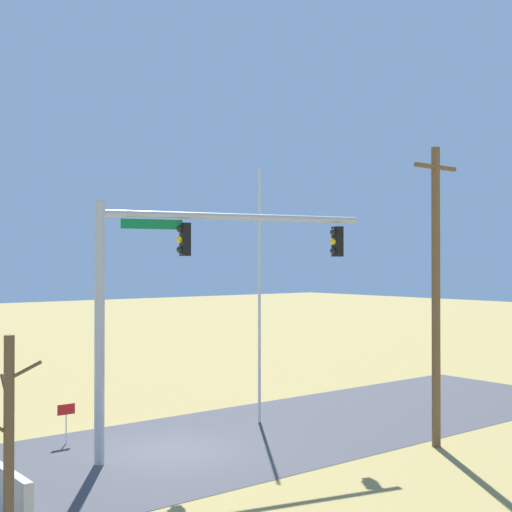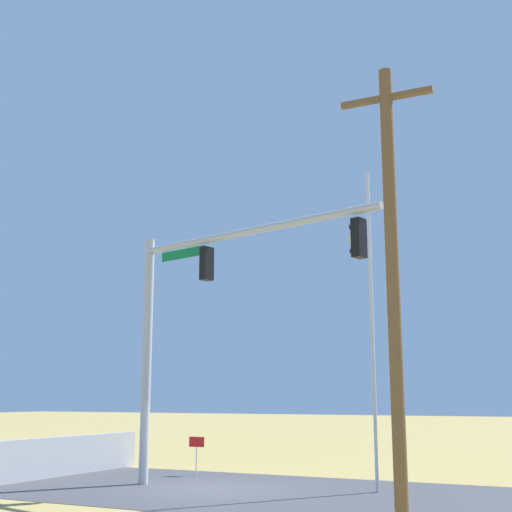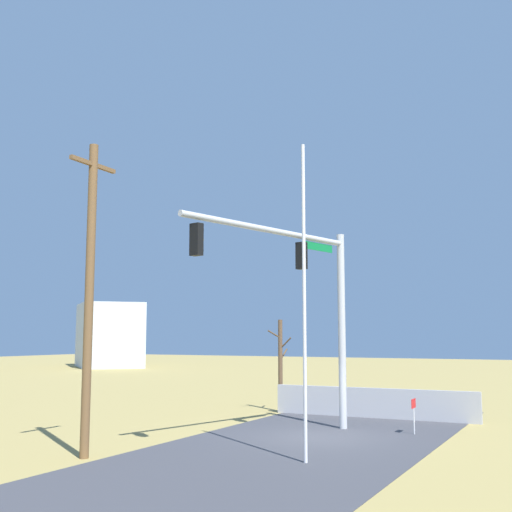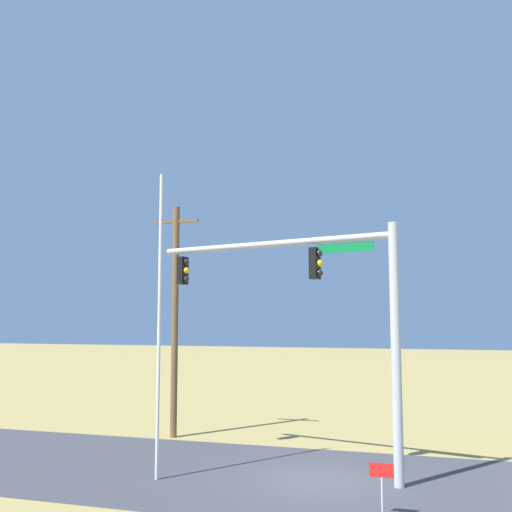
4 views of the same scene
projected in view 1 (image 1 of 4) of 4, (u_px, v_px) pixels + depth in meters
The scene contains 8 objects.
ground_plane at pixel (172, 451), 20.75m from camera, with size 160.00×160.00×0.00m, color #9E894C.
road_surface at pixel (276, 431), 23.24m from camera, with size 28.00×8.00×0.01m, color #3D3D42.
sidewalk_corner at pixel (65, 471), 18.74m from camera, with size 6.00×6.00×0.01m, color #B7B5AD.
signal_mast at pixel (176, 277), 20.31m from camera, with size 8.14×2.29×7.29m.
flagpole at pixel (259, 295), 24.53m from camera, with size 0.10×0.10×8.87m, color silver.
utility_pole at pixel (436, 291), 21.35m from camera, with size 1.90×0.26×9.07m.
bare_tree at pixel (9, 441), 13.43m from camera, with size 1.27×1.02×4.17m.
open_sign at pixel (66, 414), 21.59m from camera, with size 0.56×0.04×1.22m.
Camera 1 is at (11.03, 17.82, 5.55)m, focal length 49.48 mm.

